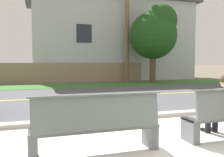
% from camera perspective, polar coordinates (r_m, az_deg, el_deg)
% --- Properties ---
extents(ground_plane, '(140.00, 140.00, 0.00)m').
position_cam_1_polar(ground_plane, '(11.81, -5.98, -3.28)').
color(ground_plane, '#665B4C').
extents(sidewalk_pavement, '(44.00, 3.60, 0.01)m').
position_cam_1_polar(sidewalk_pavement, '(4.76, 12.95, -14.43)').
color(sidewalk_pavement, beige).
rests_on(sidewalk_pavement, ground_plane).
extents(curb_edge, '(44.00, 0.30, 0.11)m').
position_cam_1_polar(curb_edge, '(6.44, 4.08, -8.97)').
color(curb_edge, '#ADA89E').
rests_on(curb_edge, ground_plane).
extents(street_asphalt, '(52.00, 8.00, 0.01)m').
position_cam_1_polar(street_asphalt, '(10.36, -4.34, -4.28)').
color(street_asphalt, '#515156').
rests_on(street_asphalt, ground_plane).
extents(road_centre_line, '(48.00, 0.14, 0.01)m').
position_cam_1_polar(road_centre_line, '(10.36, -4.35, -4.26)').
color(road_centre_line, '#E0CC4C').
rests_on(road_centre_line, ground_plane).
extents(far_verge_grass, '(48.00, 2.80, 0.02)m').
position_cam_1_polar(far_verge_grass, '(15.22, -8.56, -1.63)').
color(far_verge_grass, '#38702D').
rests_on(far_verge_grass, ground_plane).
extents(bench_left, '(2.09, 0.48, 1.01)m').
position_cam_1_polar(bench_left, '(3.98, -3.61, -11.09)').
color(bench_left, slate).
rests_on(bench_left, ground_plane).
extents(seated_person_white, '(0.52, 0.68, 1.25)m').
position_cam_1_polar(seated_person_white, '(5.31, 24.28, -5.31)').
color(seated_person_white, black).
rests_on(seated_person_white, ground_plane).
extents(shade_tree_left, '(3.31, 3.31, 5.47)m').
position_cam_1_polar(shade_tree_left, '(17.58, 9.99, 10.67)').
color(shade_tree_left, brown).
rests_on(shade_tree_left, ground_plane).
extents(garden_wall, '(13.00, 0.36, 1.40)m').
position_cam_1_polar(garden_wall, '(17.57, -13.17, 1.33)').
color(garden_wall, gray).
rests_on(garden_wall, ground_plane).
extents(house_across_street, '(14.00, 6.91, 6.96)m').
position_cam_1_polar(house_across_street, '(21.72, -0.49, 9.40)').
color(house_across_street, '#B7BCC1').
rests_on(house_across_street, ground_plane).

